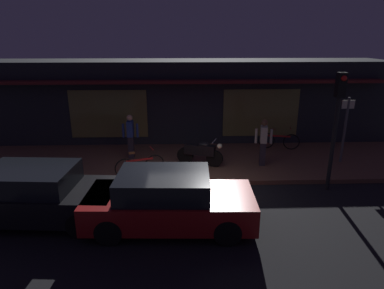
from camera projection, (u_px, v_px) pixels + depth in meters
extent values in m
plane|color=black|center=(189.00, 201.00, 9.68)|extent=(60.00, 60.00, 0.00)
cube|color=brown|center=(186.00, 162.00, 12.51)|extent=(18.00, 4.00, 0.15)
cube|color=black|center=(185.00, 100.00, 15.22)|extent=(18.00, 2.80, 3.60)
cube|color=brown|center=(109.00, 114.00, 13.85)|extent=(3.20, 0.04, 2.00)
cube|color=brown|center=(261.00, 113.00, 14.07)|extent=(3.20, 0.04, 2.00)
cube|color=#591919|center=(185.00, 82.00, 13.33)|extent=(16.20, 0.50, 0.12)
cylinder|color=black|center=(185.00, 155.00, 12.08)|extent=(0.60, 0.32, 0.60)
cylinder|color=black|center=(215.00, 159.00, 11.76)|extent=(0.60, 0.32, 0.60)
cube|color=black|center=(200.00, 150.00, 11.84)|extent=(1.13, 0.64, 0.36)
ellipsoid|color=black|center=(204.00, 145.00, 11.73)|extent=(0.50, 0.38, 0.20)
sphere|color=#F9EDB7|center=(220.00, 146.00, 11.56)|extent=(0.18, 0.18, 0.18)
cylinder|color=gray|center=(214.00, 141.00, 11.57)|extent=(0.22, 0.53, 0.03)
torus|color=black|center=(125.00, 168.00, 10.81)|extent=(0.63, 0.26, 0.66)
torus|color=black|center=(154.00, 164.00, 11.17)|extent=(0.63, 0.26, 0.66)
cube|color=#A51E1E|center=(140.00, 160.00, 10.92)|extent=(0.86, 0.35, 0.06)
cube|color=brown|center=(132.00, 153.00, 10.75)|extent=(0.22, 0.14, 0.06)
cylinder|color=#A51E1E|center=(152.00, 148.00, 10.97)|extent=(0.17, 0.40, 0.02)
torus|color=black|center=(266.00, 140.00, 13.74)|extent=(0.65, 0.19, 0.66)
torus|color=black|center=(291.00, 142.00, 13.56)|extent=(0.65, 0.19, 0.66)
cube|color=#A51E1E|center=(279.00, 136.00, 13.59)|extent=(0.89, 0.24, 0.06)
cube|color=brown|center=(273.00, 129.00, 13.55)|extent=(0.21, 0.12, 0.06)
cylinder|color=#A51E1E|center=(291.00, 128.00, 13.40)|extent=(0.12, 0.41, 0.02)
cube|color=#28232D|center=(131.00, 147.00, 12.63)|extent=(0.20, 0.28, 0.85)
cube|color=navy|center=(130.00, 129.00, 12.41)|extent=(0.22, 0.38, 0.58)
sphere|color=tan|center=(130.00, 118.00, 12.28)|extent=(0.22, 0.22, 0.22)
cylinder|color=navy|center=(123.00, 131.00, 12.42)|extent=(0.09, 0.09, 0.52)
cylinder|color=navy|center=(137.00, 130.00, 12.44)|extent=(0.09, 0.09, 0.52)
cube|color=#28232D|center=(262.00, 153.00, 11.90)|extent=(0.24, 0.31, 0.85)
cube|color=#B2AD9E|center=(264.00, 134.00, 11.69)|extent=(0.28, 0.41, 0.58)
sphere|color=brown|center=(265.00, 123.00, 11.56)|extent=(0.22, 0.22, 0.22)
cylinder|color=#B2AD9E|center=(271.00, 137.00, 11.67)|extent=(0.10, 0.10, 0.52)
cylinder|color=#B2AD9E|center=(256.00, 136.00, 11.74)|extent=(0.10, 0.10, 0.52)
cylinder|color=#47474C|center=(345.00, 130.00, 11.95)|extent=(0.09, 0.09, 2.40)
cube|color=beige|center=(348.00, 104.00, 11.66)|extent=(0.44, 0.03, 0.30)
cylinder|color=black|center=(334.00, 134.00, 9.88)|extent=(0.12, 0.12, 3.60)
cube|color=black|center=(341.00, 85.00, 9.44)|extent=(0.24, 0.24, 0.70)
sphere|color=red|center=(344.00, 78.00, 9.25)|extent=(0.16, 0.16, 0.16)
cylinder|color=black|center=(100.00, 195.00, 9.30)|extent=(0.65, 0.27, 0.64)
cylinder|color=black|center=(80.00, 225.00, 7.81)|extent=(0.65, 0.27, 0.64)
cylinder|color=black|center=(6.00, 194.00, 9.39)|extent=(0.65, 0.27, 0.64)
cube|color=black|center=(38.00, 200.00, 8.53)|extent=(4.22, 2.05, 0.68)
cube|color=black|center=(29.00, 180.00, 8.37)|extent=(2.31, 1.75, 0.64)
cylinder|color=black|center=(222.00, 200.00, 9.02)|extent=(0.65, 0.25, 0.64)
cylinder|color=black|center=(227.00, 232.00, 7.53)|extent=(0.65, 0.25, 0.64)
cylinder|color=black|center=(123.00, 200.00, 9.03)|extent=(0.65, 0.25, 0.64)
cylinder|color=black|center=(109.00, 232.00, 7.54)|extent=(0.65, 0.25, 0.64)
cube|color=maroon|center=(170.00, 206.00, 8.21)|extent=(4.17, 1.93, 0.68)
cube|color=black|center=(164.00, 186.00, 8.04)|extent=(2.26, 1.69, 0.64)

